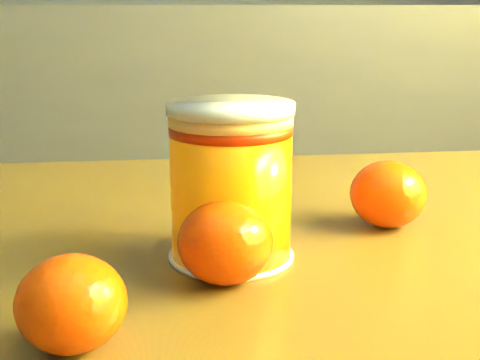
{
  "coord_description": "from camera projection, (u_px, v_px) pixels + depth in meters",
  "views": [
    {
      "loc": [
        0.72,
        -0.18,
        0.9
      ],
      "look_at": [
        0.75,
        0.29,
        0.78
      ],
      "focal_mm": 50.0,
      "sensor_mm": 36.0,
      "label": 1
    }
  ],
  "objects": [
    {
      "name": "juice_glass",
      "position": [
        231.0,
        183.0,
        0.47
      ],
      "size": [
        0.09,
        0.09,
        0.11
      ],
      "rotation": [
        0.0,
        0.0,
        -0.1
      ],
      "color": "orange",
      "rests_on": "table"
    },
    {
      "name": "orange_front",
      "position": [
        225.0,
        242.0,
        0.44
      ],
      "size": [
        0.08,
        0.08,
        0.06
      ],
      "primitive_type": "ellipsoid",
      "rotation": [
        0.0,
        0.0,
        0.35
      ],
      "color": "#F44504",
      "rests_on": "table"
    },
    {
      "name": "orange_back",
      "position": [
        388.0,
        194.0,
        0.55
      ],
      "size": [
        0.07,
        0.07,
        0.06
      ],
      "primitive_type": "ellipsoid",
      "rotation": [
        0.0,
        0.0,
        0.12
      ],
      "color": "#F44504",
      "rests_on": "table"
    },
    {
      "name": "orange_extra",
      "position": [
        71.0,
        303.0,
        0.35
      ],
      "size": [
        0.06,
        0.06,
        0.05
      ],
      "primitive_type": "ellipsoid",
      "rotation": [
        0.0,
        0.0,
        0.02
      ],
      "color": "#F44504",
      "rests_on": "table"
    }
  ]
}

